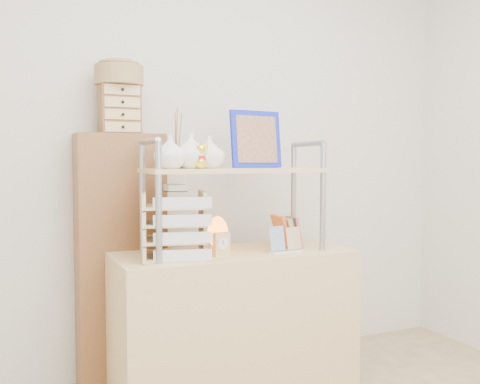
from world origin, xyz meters
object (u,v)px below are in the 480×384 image
object	(u,v)px
desk	(234,325)
salt_lamp	(218,233)
letter_tray	(175,229)
cabinet	(121,261)

from	to	relation	value
desk	salt_lamp	xyz separation A→B (m)	(-0.07, 0.05, 0.47)
desk	letter_tray	bearing A→B (deg)	-171.04
desk	cabinet	xyz separation A→B (m)	(-0.50, 0.37, 0.30)
letter_tray	cabinet	bearing A→B (deg)	112.15
desk	letter_tray	world-z (taller)	letter_tray
desk	letter_tray	xyz separation A→B (m)	(-0.32, -0.05, 0.51)
cabinet	desk	bearing A→B (deg)	-36.24
desk	cabinet	size ratio (longest dim) A/B	0.89
desk	salt_lamp	size ratio (longest dim) A/B	6.67
letter_tray	desk	bearing A→B (deg)	8.96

